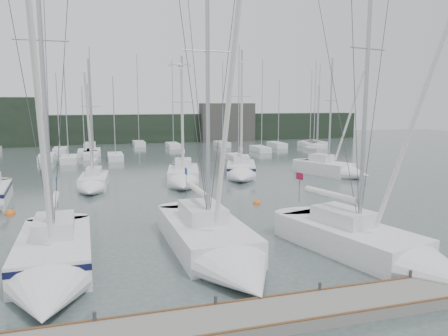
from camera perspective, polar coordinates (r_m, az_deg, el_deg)
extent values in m
plane|color=#414F4D|center=(19.97, 1.40, -12.77)|extent=(160.00, 160.00, 0.00)
cube|color=slate|center=(15.63, 7.38, -18.43)|extent=(24.00, 2.00, 0.40)
cube|color=black|center=(80.02, -12.49, 5.03)|extent=(90.00, 4.00, 5.00)
cube|color=black|center=(79.04, -27.09, 5.34)|extent=(12.00, 3.00, 8.00)
cube|color=#3D3A38|center=(81.32, 0.41, 6.00)|extent=(10.00, 3.00, 7.00)
cube|color=silver|center=(66.27, -20.60, 2.10)|extent=(1.80, 4.50, 0.90)
cylinder|color=#A4A7AB|center=(65.42, -20.89, 6.97)|extent=(0.12, 0.12, 10.40)
cube|color=silver|center=(64.34, 4.75, 2.44)|extent=(1.80, 4.50, 0.90)
cylinder|color=#A4A7AB|center=(63.50, 5.00, 8.41)|extent=(0.12, 0.12, 12.47)
cube|color=silver|center=(72.71, -17.13, 2.81)|extent=(1.80, 4.50, 0.90)
cylinder|color=#A4A7AB|center=(71.91, -17.31, 6.60)|extent=(0.12, 0.12, 8.76)
cube|color=silver|center=(55.84, -19.59, 1.02)|extent=(1.80, 4.50, 0.90)
cylinder|color=#A4A7AB|center=(54.92, -19.92, 6.97)|extent=(0.12, 0.12, 10.71)
cube|color=silver|center=(71.58, -0.28, 3.10)|extent=(1.80, 4.50, 0.90)
cylinder|color=#A4A7AB|center=(70.77, -0.17, 8.60)|extent=(0.12, 0.12, 12.81)
cube|color=silver|center=(68.65, 11.80, 2.68)|extent=(1.80, 4.50, 0.90)
cylinder|color=#A4A7AB|center=(67.89, 12.13, 6.74)|extent=(0.12, 0.12, 8.88)
cube|color=silver|center=(62.85, -16.65, 1.96)|extent=(1.80, 4.50, 0.90)
cylinder|color=#A4A7AB|center=(61.97, -16.95, 8.63)|extent=(0.12, 0.12, 13.71)
cube|color=silver|center=(73.46, 11.45, 3.07)|extent=(1.80, 4.50, 0.90)
cylinder|color=#A4A7AB|center=(72.69, 11.81, 8.55)|extent=(0.12, 0.12, 13.15)
cube|color=silver|center=(59.29, -17.03, 1.56)|extent=(1.80, 4.50, 0.90)
cylinder|color=#A4A7AB|center=(58.43, -17.25, 6.19)|extent=(0.12, 0.12, 8.73)
cube|color=silver|center=(73.73, -11.06, 3.11)|extent=(1.80, 4.50, 0.90)
cylinder|color=#A4A7AB|center=(72.91, -11.19, 8.89)|extent=(0.12, 0.12, 13.96)
cube|color=silver|center=(62.26, -17.71, 1.85)|extent=(1.80, 4.50, 0.90)
cylinder|color=#A4A7AB|center=(61.41, -17.92, 6.17)|extent=(0.12, 0.12, 8.53)
cube|color=silver|center=(54.04, 1.74, 1.28)|extent=(1.80, 4.50, 0.90)
cylinder|color=#A4A7AB|center=(53.12, 1.95, 8.74)|extent=(0.12, 0.12, 13.12)
cube|color=silver|center=(69.68, -6.69, 2.89)|extent=(1.80, 4.50, 0.90)
cylinder|color=#A4A7AB|center=(68.84, -6.72, 8.58)|extent=(0.12, 0.12, 12.92)
cube|color=silver|center=(58.95, -22.14, 1.26)|extent=(1.80, 4.50, 0.90)
cylinder|color=#A4A7AB|center=(58.05, -22.52, 6.97)|extent=(0.12, 0.12, 10.88)
cube|color=silver|center=(56.90, -14.00, 1.40)|extent=(1.80, 4.50, 0.90)
cylinder|color=#A4A7AB|center=(56.00, -14.17, 6.64)|extent=(0.12, 0.12, 9.54)
cube|color=silver|center=(72.22, 10.96, 2.99)|extent=(1.80, 4.50, 0.90)
cylinder|color=#A4A7AB|center=(71.45, 11.29, 7.84)|extent=(0.12, 0.12, 11.32)
cube|color=silver|center=(70.89, 6.93, 2.99)|extent=(1.80, 4.50, 0.90)
cylinder|color=#A4A7AB|center=(70.10, 7.17, 7.31)|extent=(0.12, 0.12, 9.83)
cube|color=silver|center=(74.51, 11.95, 3.14)|extent=(1.80, 4.50, 0.90)
cylinder|color=#A4A7AB|center=(73.74, 12.31, 8.29)|extent=(0.12, 0.12, 12.51)
cube|color=silver|center=(21.47, -21.21, -10.45)|extent=(3.25, 7.08, 1.61)
cone|color=silver|center=(16.80, -22.25, -15.94)|extent=(3.17, 3.07, 3.12)
cube|color=silver|center=(21.64, -21.30, -7.03)|extent=(1.77, 2.84, 0.75)
cylinder|color=#A4A7AB|center=(19.89, -22.56, 11.10)|extent=(0.19, 0.19, 14.16)
cylinder|color=white|center=(22.25, -21.31, -4.04)|extent=(0.36, 3.44, 0.30)
cube|color=black|center=(21.30, -21.29, -9.08)|extent=(3.27, 7.10, 0.27)
cube|color=#194B8E|center=(24.42, -21.06, -1.52)|extent=(0.03, 0.58, 0.39)
cube|color=silver|center=(22.46, -2.43, -9.00)|extent=(3.67, 7.96, 1.62)
cone|color=silver|center=(17.45, 2.75, -14.32)|extent=(3.55, 3.47, 3.46)
cube|color=silver|center=(22.63, -2.83, -5.73)|extent=(1.99, 3.20, 0.76)
cylinder|color=#A4A7AB|center=(20.88, -2.15, 11.23)|extent=(0.19, 0.19, 13.88)
cylinder|color=white|center=(23.39, -3.52, -2.82)|extent=(0.41, 3.85, 0.30)
cube|color=#194B8E|center=(25.74, -4.99, -0.43)|extent=(0.04, 0.58, 0.39)
cube|color=silver|center=(22.66, 16.16, -9.20)|extent=(4.95, 7.83, 1.59)
cube|color=silver|center=(22.68, 15.29, -6.08)|extent=(2.44, 3.25, 0.74)
cylinder|color=#A4A7AB|center=(21.29, 18.10, 10.85)|extent=(0.19, 0.19, 13.98)
cylinder|color=white|center=(23.08, 13.73, -3.33)|extent=(1.20, 3.50, 0.30)
cube|color=maroon|center=(24.68, 9.85, -1.06)|extent=(0.17, 0.56, 0.38)
cube|color=silver|center=(39.00, -16.62, -1.89)|extent=(2.62, 4.99, 1.33)
cone|color=silver|center=(35.63, -17.08, -2.88)|extent=(2.39, 2.25, 2.22)
cube|color=silver|center=(39.27, -16.62, -0.37)|extent=(1.38, 2.03, 0.62)
cylinder|color=#A4A7AB|center=(38.06, -17.02, 6.22)|extent=(0.16, 0.16, 9.71)
cylinder|color=white|center=(39.67, -16.61, 0.89)|extent=(0.45, 2.37, 0.25)
cube|color=silver|center=(39.82, -5.33, -1.20)|extent=(3.71, 5.91, 1.66)
cone|color=silver|center=(35.96, -5.36, -2.27)|extent=(3.08, 2.84, 2.66)
cube|color=silver|center=(40.18, -5.35, 0.65)|extent=(1.87, 2.44, 0.78)
cylinder|color=#A4A7AB|center=(38.85, -5.46, 7.11)|extent=(0.20, 0.20, 9.88)
cylinder|color=white|center=(40.59, -5.37, 2.15)|extent=(0.84, 2.69, 0.31)
cube|color=silver|center=(43.29, 2.25, -0.41)|extent=(4.31, 6.08, 1.56)
cone|color=silver|center=(39.42, 2.28, -1.31)|extent=(3.32, 3.09, 2.71)
cube|color=silver|center=(43.64, 2.25, 1.18)|extent=(2.11, 2.56, 0.73)
cylinder|color=#A4A7AB|center=(42.36, 2.30, 7.87)|extent=(0.19, 0.19, 10.91)
cylinder|color=white|center=(44.11, 2.26, 2.49)|extent=(1.13, 2.64, 0.29)
cube|color=black|center=(43.21, 2.25, 0.27)|extent=(4.34, 6.10, 0.26)
cube|color=silver|center=(45.28, 13.08, -0.22)|extent=(4.61, 6.00, 1.59)
cone|color=silver|center=(43.15, 17.20, -0.82)|extent=(3.35, 3.19, 2.64)
cube|color=silver|center=(45.43, 12.59, 1.30)|extent=(2.21, 2.56, 0.74)
cylinder|color=#A4A7AB|center=(44.54, 13.74, 7.23)|extent=(0.19, 0.19, 10.20)
cylinder|color=white|center=(45.65, 12.08, 2.56)|extent=(1.34, 2.53, 0.30)
sphere|color=orange|center=(31.72, 4.30, -4.66)|extent=(0.57, 0.57, 0.57)
sphere|color=orange|center=(31.92, -26.15, -5.46)|extent=(0.66, 0.66, 0.66)
ellipsoid|color=white|center=(20.48, -5.80, 13.22)|extent=(0.28, 0.44, 0.19)
cube|color=gray|center=(20.49, -6.55, 13.26)|extent=(0.43, 0.21, 0.10)
cube|color=gray|center=(20.49, -5.05, 13.28)|extent=(0.43, 0.21, 0.10)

